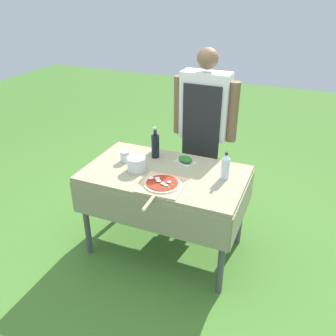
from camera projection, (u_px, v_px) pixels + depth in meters
name	position (u px, v px, depth m)	size (l,w,h in m)	color
ground_plane	(165.00, 246.00, 3.26)	(12.00, 12.00, 0.00)	#477A2D
prep_table	(165.00, 183.00, 2.94)	(1.32, 0.78, 0.78)	gray
person_cook	(204.00, 122.00, 3.35)	(0.62, 0.21, 1.66)	#333D56
pizza_on_peel	(161.00, 185.00, 2.68)	(0.34, 0.53, 0.05)	#D1B27F
oil_bottle	(155.00, 146.00, 3.08)	(0.07, 0.07, 0.28)	black
water_bottle	(225.00, 166.00, 2.75)	(0.06, 0.06, 0.22)	silver
herb_container	(185.00, 160.00, 3.03)	(0.20, 0.18, 0.05)	silver
mixing_tub	(136.00, 164.00, 2.89)	(0.15, 0.15, 0.11)	silver
sauce_jar	(125.00, 157.00, 3.04)	(0.08, 0.08, 0.09)	silver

